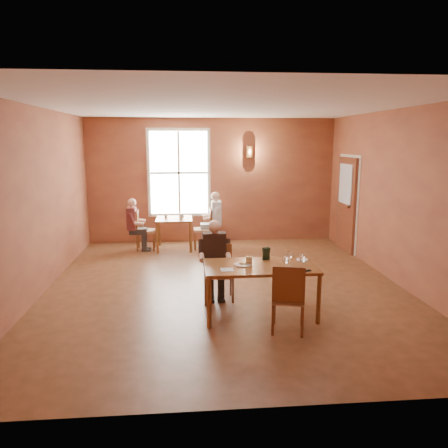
{
  "coord_description": "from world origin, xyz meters",
  "views": [
    {
      "loc": [
        -0.65,
        -7.14,
        2.46
      ],
      "look_at": [
        0.0,
        0.2,
        1.05
      ],
      "focal_mm": 35.0,
      "sensor_mm": 36.0,
      "label": 1
    }
  ],
  "objects": [
    {
      "name": "ground",
      "position": [
        0.0,
        0.0,
        0.0
      ],
      "size": [
        6.0,
        7.0,
        0.01
      ],
      "primitive_type": "cube",
      "color": "brown",
      "rests_on": "ground"
    },
    {
      "name": "wall_back",
      "position": [
        0.0,
        3.5,
        1.5
      ],
      "size": [
        6.0,
        0.04,
        3.0
      ],
      "primitive_type": "cube",
      "color": "brown",
      "rests_on": "ground"
    },
    {
      "name": "wall_front",
      "position": [
        0.0,
        -3.5,
        1.5
      ],
      "size": [
        6.0,
        0.04,
        3.0
      ],
      "primitive_type": "cube",
      "color": "brown",
      "rests_on": "ground"
    },
    {
      "name": "wall_left",
      "position": [
        -3.0,
        0.0,
        1.5
      ],
      "size": [
        0.04,
        7.0,
        3.0
      ],
      "primitive_type": "cube",
      "color": "brown",
      "rests_on": "ground"
    },
    {
      "name": "wall_right",
      "position": [
        3.0,
        0.0,
        1.5
      ],
      "size": [
        0.04,
        7.0,
        3.0
      ],
      "primitive_type": "cube",
      "color": "brown",
      "rests_on": "ground"
    },
    {
      "name": "ceiling",
      "position": [
        0.0,
        0.0,
        3.0
      ],
      "size": [
        6.0,
        7.0,
        0.04
      ],
      "primitive_type": "cube",
      "color": "white",
      "rests_on": "wall_back"
    },
    {
      "name": "window",
      "position": [
        -0.8,
        3.45,
        1.7
      ],
      "size": [
        1.36,
        0.1,
        1.96
      ],
      "primitive_type": "cube",
      "color": "white",
      "rests_on": "wall_back"
    },
    {
      "name": "door",
      "position": [
        2.94,
        2.3,
        1.05
      ],
      "size": [
        0.12,
        1.04,
        2.1
      ],
      "primitive_type": "cube",
      "color": "maroon",
      "rests_on": "ground"
    },
    {
      "name": "wall_sconce",
      "position": [
        0.9,
        3.4,
        2.2
      ],
      "size": [
        0.16,
        0.16,
        0.28
      ],
      "primitive_type": "cylinder",
      "color": "brown",
      "rests_on": "wall_back"
    },
    {
      "name": "main_table",
      "position": [
        0.38,
        -1.28,
        0.37
      ],
      "size": [
        1.56,
        0.88,
        0.73
      ],
      "primitive_type": null,
      "color": "brown",
      "rests_on": "ground"
    },
    {
      "name": "chair_diner_main",
      "position": [
        -0.12,
        -0.63,
        0.43
      ],
      "size": [
        0.38,
        0.38,
        0.86
      ],
      "primitive_type": null,
      "rotation": [
        0.0,
        0.0,
        3.14
      ],
      "color": "#5A2B1B",
      "rests_on": "ground"
    },
    {
      "name": "diner_main",
      "position": [
        -0.12,
        -0.66,
        0.59
      ],
      "size": [
        0.47,
        0.47,
        1.19
      ],
      "primitive_type": null,
      "rotation": [
        0.0,
        0.0,
        3.14
      ],
      "color": "black",
      "rests_on": "ground"
    },
    {
      "name": "chair_empty",
      "position": [
        0.66,
        -1.85,
        0.46
      ],
      "size": [
        0.5,
        0.5,
        0.92
      ],
      "primitive_type": null,
      "rotation": [
        0.0,
        0.0,
        -0.25
      ],
      "color": "#462114",
      "rests_on": "ground"
    },
    {
      "name": "plate_food",
      "position": [
        0.13,
        -1.26,
        0.75
      ],
      "size": [
        0.3,
        0.3,
        0.03
      ],
      "primitive_type": "cylinder",
      "rotation": [
        0.0,
        0.0,
        -0.24
      ],
      "color": "white",
      "rests_on": "main_table"
    },
    {
      "name": "sandwich",
      "position": [
        0.23,
        -1.25,
        0.79
      ],
      "size": [
        0.1,
        0.1,
        0.11
      ],
      "primitive_type": "cube",
      "rotation": [
        0.0,
        0.0,
        -0.2
      ],
      "color": "tan",
      "rests_on": "main_table"
    },
    {
      "name": "goblet_a",
      "position": [
        0.82,
        -1.17,
        0.82
      ],
      "size": [
        0.07,
        0.07,
        0.18
      ],
      "primitive_type": null,
      "rotation": [
        0.0,
        0.0,
        0.01
      ],
      "color": "white",
      "rests_on": "main_table"
    },
    {
      "name": "goblet_b",
      "position": [
        0.95,
        -1.41,
        0.82
      ],
      "size": [
        0.09,
        0.09,
        0.18
      ],
      "primitive_type": null,
      "rotation": [
        0.0,
        0.0,
        -0.42
      ],
      "color": "white",
      "rests_on": "main_table"
    },
    {
      "name": "goblet_c",
      "position": [
        0.7,
        -1.45,
        0.82
      ],
      "size": [
        0.09,
        0.09,
        0.18
      ],
      "primitive_type": null,
      "rotation": [
        0.0,
        0.0,
        -0.25
      ],
      "color": "white",
      "rests_on": "main_table"
    },
    {
      "name": "menu_stand",
      "position": [
        0.52,
        -1.0,
        0.83
      ],
      "size": [
        0.12,
        0.09,
        0.18
      ],
      "primitive_type": "cube",
      "rotation": [
        0.0,
        0.0,
        0.34
      ],
      "color": "black",
      "rests_on": "main_table"
    },
    {
      "name": "knife",
      "position": [
        0.3,
        -1.52,
        0.73
      ],
      "size": [
        0.18,
        0.07,
        0.0
      ],
      "primitive_type": "cube",
      "rotation": [
        0.0,
        0.0,
        0.33
      ],
      "color": "white",
      "rests_on": "main_table"
    },
    {
      "name": "napkin",
      "position": [
        -0.11,
        -1.46,
        0.74
      ],
      "size": [
        0.17,
        0.17,
        0.01
      ],
      "primitive_type": "cube",
      "rotation": [
        0.0,
        0.0,
        -0.0
      ],
      "color": "silver",
      "rests_on": "main_table"
    },
    {
      "name": "side_plate",
      "position": [
        1.04,
        -1.07,
        0.74
      ],
      "size": [
        0.21,
        0.21,
        0.01
      ],
      "primitive_type": "cylinder",
      "rotation": [
        0.0,
        0.0,
        0.24
      ],
      "color": "white",
      "rests_on": "main_table"
    },
    {
      "name": "sunglasses",
      "position": [
        0.95,
        -1.62,
        0.74
      ],
      "size": [
        0.14,
        0.08,
        0.02
      ],
      "primitive_type": "cube",
      "rotation": [
        0.0,
        0.0,
        0.36
      ],
      "color": "black",
      "rests_on": "main_table"
    },
    {
      "name": "second_table",
      "position": [
        -0.92,
        2.73,
        0.36
      ],
      "size": [
        0.81,
        0.81,
        0.72
      ],
      "primitive_type": null,
      "color": "brown",
      "rests_on": "ground"
    },
    {
      "name": "chair_diner_white",
      "position": [
        -0.27,
        2.73,
        0.46
      ],
      "size": [
        0.41,
        0.41,
        0.93
      ],
      "primitive_type": null,
      "rotation": [
        0.0,
        0.0,
        1.57
      ],
      "color": "#572511",
      "rests_on": "ground"
    },
    {
      "name": "diner_white",
      "position": [
        -0.24,
        2.73,
        0.63
      ],
      "size": [
        0.5,
        0.5,
        1.26
      ],
      "primitive_type": null,
      "rotation": [
        0.0,
        0.0,
        1.57
      ],
      "color": "white",
      "rests_on": "ground"
    },
    {
      "name": "chair_diner_maroon",
      "position": [
        -1.57,
        2.73,
        0.46
      ],
      "size": [
        0.4,
        0.4,
        0.91
      ],
      "primitive_type": null,
      "rotation": [
        0.0,
        0.0,
        -1.57
      ],
      "color": "brown",
      "rests_on": "ground"
    },
    {
      "name": "diner_maroon",
      "position": [
        -1.6,
        2.73,
        0.58
      ],
      "size": [
        0.46,
        0.46,
        1.16
      ],
      "primitive_type": null,
      "rotation": [
        0.0,
        0.0,
        -1.57
      ],
      "color": "maroon",
      "rests_on": "ground"
    },
    {
      "name": "cup_a",
      "position": [
        -0.75,
        2.65,
        0.76
      ],
      "size": [
        0.13,
        0.13,
        0.09
      ],
      "primitive_type": "imported",
      "rotation": [
        0.0,
        0.0,
        0.21
      ],
      "color": "silver",
      "rests_on": "second_table"
    },
    {
      "name": "cup_b",
      "position": [
        -1.11,
        2.85,
        0.76
      ],
      "size": [
        0.1,
        0.1,
        0.09
      ],
      "primitive_type": "imported",
      "rotation": [
        0.0,
        0.0,
        0.03
      ],
      "color": "white",
      "rests_on": "second_table"
    }
  ]
}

